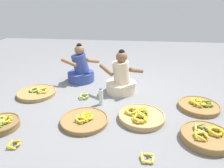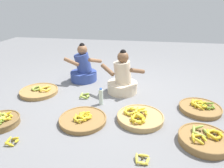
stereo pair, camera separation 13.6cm
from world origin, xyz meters
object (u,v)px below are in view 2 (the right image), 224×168
vendor_woman_front (123,79)px  banana_basket_near_vendor (140,117)px  vendor_woman_behind (83,69)px  banana_basket_mid_right (1,121)px  banana_basket_back_center (83,119)px  loose_bananas_front_right (12,141)px  loose_bananas_mid_left (85,96)px  water_bottle (101,97)px  banana_basket_front_center (39,91)px  loose_bananas_front_left (143,159)px  banana_basket_back_left (204,139)px  banana_basket_near_bicycle (200,108)px

vendor_woman_front → banana_basket_near_vendor: vendor_woman_front is taller
vendor_woman_behind → banana_basket_mid_right: vendor_woman_behind is taller
banana_basket_back_center → banana_basket_mid_right: size_ratio=1.35×
vendor_woman_front → loose_bananas_front_right: bearing=-124.0°
banana_basket_near_vendor → loose_bananas_mid_left: (-0.93, 0.54, -0.02)m
banana_basket_near_vendor → water_bottle: 0.72m
banana_basket_front_center → loose_bananas_front_left: (1.83, -1.34, -0.02)m
loose_bananas_front_left → banana_basket_mid_right: bearing=169.2°
loose_bananas_front_right → loose_bananas_front_left: (1.48, -0.04, -0.00)m
banana_basket_front_center → banana_basket_mid_right: (-0.02, -0.98, 0.02)m
vendor_woman_behind → water_bottle: 1.10m
banana_basket_near_vendor → loose_bananas_front_left: 0.77m
loose_bananas_mid_left → vendor_woman_behind: bearing=107.9°
banana_basket_front_center → loose_bananas_front_right: (0.35, -1.30, -0.01)m
banana_basket_back_center → loose_bananas_front_left: bearing=-36.4°
banana_basket_back_center → loose_bananas_front_right: banana_basket_back_center is taller
banana_basket_front_center → loose_bananas_mid_left: banana_basket_front_center is taller
banana_basket_back_left → banana_basket_near_vendor: banana_basket_back_left is taller
banana_basket_near_vendor → banana_basket_back_left: bearing=-25.8°
vendor_woman_front → loose_bananas_front_right: 1.93m
vendor_woman_front → vendor_woman_behind: (-0.83, 0.43, -0.00)m
loose_bananas_front_right → banana_basket_back_center: bearing=39.9°
banana_basket_front_center → loose_bananas_front_left: size_ratio=4.01×
vendor_woman_behind → banana_basket_back_left: vendor_woman_behind is taller
banana_basket_mid_right → loose_bananas_front_right: (0.37, -0.31, -0.03)m
vendor_woman_behind → water_bottle: vendor_woman_behind is taller
loose_bananas_front_left → loose_bananas_front_right: bearing=178.5°
banana_basket_near_vendor → loose_bananas_mid_left: size_ratio=3.67×
banana_basket_mid_right → loose_bananas_front_left: size_ratio=2.93×
banana_basket_back_left → vendor_woman_behind: bearing=139.3°
water_bottle → loose_bananas_front_left: bearing=-58.9°
banana_basket_back_center → banana_basket_near_bicycle: 1.72m
loose_bananas_front_right → water_bottle: size_ratio=0.55×
banana_basket_near_vendor → banana_basket_near_bicycle: bearing=25.6°
banana_basket_back_left → loose_bananas_front_right: bearing=-170.4°
banana_basket_mid_right → loose_bananas_mid_left: bearing=48.2°
banana_basket_back_center → banana_basket_near_vendor: bearing=12.4°
vendor_woman_front → banana_basket_mid_right: bearing=-138.4°
vendor_woman_behind → banana_basket_near_vendor: (1.18, -1.29, -0.19)m
banana_basket_near_bicycle → loose_bananas_front_left: 1.43m
vendor_woman_front → loose_bananas_front_right: vendor_woman_front is taller
banana_basket_back_left → water_bottle: (-1.36, 0.72, 0.07)m
vendor_woman_behind → loose_bananas_front_left: vendor_woman_behind is taller
banana_basket_back_left → banana_basket_near_bicycle: size_ratio=0.96×
vendor_woman_behind → water_bottle: size_ratio=2.76×
banana_basket_back_left → vendor_woman_front: bearing=131.7°
banana_basket_back_left → banana_basket_front_center: bearing=159.6°
banana_basket_front_center → water_bottle: 1.18m
banana_basket_back_center → loose_bananas_mid_left: 0.73m
banana_basket_mid_right → loose_bananas_front_left: banana_basket_mid_right is taller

